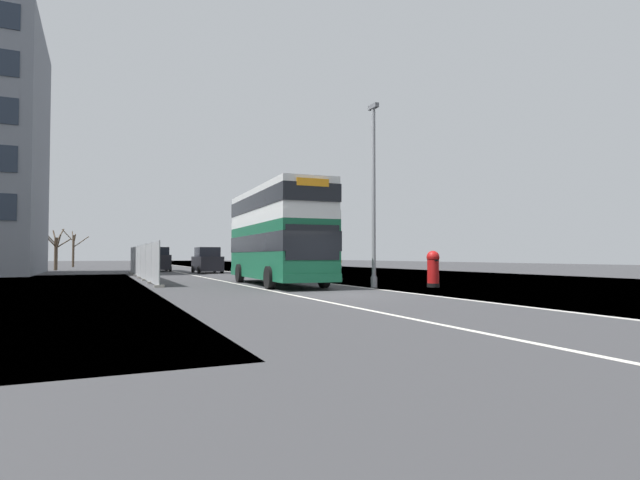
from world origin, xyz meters
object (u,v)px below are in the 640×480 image
Objects in this scene: roadworks_barrier at (329,267)px; car_oncoming_near at (207,261)px; red_pillar_postbox at (433,267)px; car_receding_mid at (159,260)px; double_decker_bus at (277,234)px; lamppost_foreground at (374,201)px.

car_oncoming_near reaches higher than roadworks_barrier.
red_pillar_postbox is 24.23m from car_oncoming_near.
car_receding_mid reaches higher than roadworks_barrier.
car_oncoming_near reaches higher than red_pillar_postbox.
car_receding_mid is (-2.95, 25.21, -1.48)m from double_decker_bus.
red_pillar_postbox is (2.62, -0.91, -3.06)m from lamppost_foreground.
roadworks_barrier is (4.52, 3.49, -1.76)m from double_decker_bus.
car_oncoming_near is at bearing -63.55° from car_receding_mid.
double_decker_bus is 1.23× the size of lamppost_foreground.
double_decker_bus is at bearing -83.32° from car_receding_mid.
lamppost_foreground is 1.93× the size of car_receding_mid.
double_decker_bus is 5.98m from roadworks_barrier.
red_pillar_postbox is 0.39× the size of car_receding_mid.
double_decker_bus is at bearing 129.95° from lamppost_foreground.
roadworks_barrier is 22.98m from car_receding_mid.
lamppost_foreground reaches higher than roadworks_barrier.
car_oncoming_near is 7.26m from car_receding_mid.
lamppost_foreground is at bearing -50.05° from double_decker_bus.
car_receding_mid is (-7.47, 21.72, 0.28)m from roadworks_barrier.
roadworks_barrier is (1.22, 7.43, -3.21)m from lamppost_foreground.
double_decker_bus is 5.34m from lamppost_foreground.
roadworks_barrier is at bearing 37.65° from double_decker_bus.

